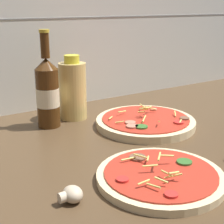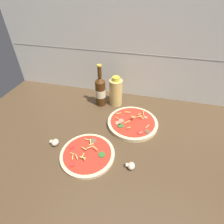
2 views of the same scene
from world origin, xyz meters
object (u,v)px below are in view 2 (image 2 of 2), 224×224
pizza_far (133,123)px  oil_bottle (116,92)px  mushroom_right (131,166)px  beer_bottle (100,91)px  mushroom_left (55,142)px  pizza_near (88,154)px

pizza_far → oil_bottle: (-13.11, 16.82, 7.20)cm
mushroom_right → pizza_far: bearing=97.0°
beer_bottle → mushroom_right: (25.09, -40.92, -8.25)cm
pizza_far → oil_bottle: 22.51cm
pizza_far → beer_bottle: beer_bottle is taller
mushroom_left → pizza_near: bearing=-8.0°
mushroom_right → pizza_near: bearing=175.2°
mushroom_left → mushroom_right: size_ratio=1.08×
pizza_near → oil_bottle: bearing=85.8°
oil_bottle → mushroom_right: bearing=-69.4°
pizza_far → beer_bottle: size_ratio=1.04×
oil_bottle → mushroom_right: (16.42, -43.60, -7.07)cm
oil_bottle → pizza_near: bearing=-94.2°
oil_bottle → mushroom_right: size_ratio=4.75×
pizza_far → mushroom_right: 26.98cm
pizza_far → mushroom_right: size_ratio=6.97×
beer_bottle → mushroom_left: 39.50cm
pizza_far → mushroom_right: pizza_far is taller
pizza_near → oil_bottle: size_ratio=1.32×
pizza_near → mushroom_right: 19.58cm
oil_bottle → mushroom_left: bearing=-117.1°
oil_bottle → mushroom_right: 47.12cm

